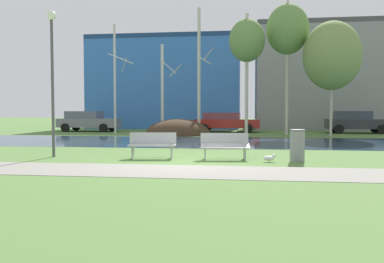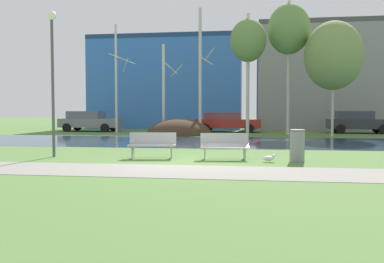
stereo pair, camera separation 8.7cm
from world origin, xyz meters
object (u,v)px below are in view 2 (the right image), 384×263
Objects in this scene: seagull at (269,158)px; parked_sedan_second_red at (227,122)px; parked_hatch_third_dark at (358,122)px; bench_right at (225,145)px; bench_left at (152,144)px; streetlamp at (52,59)px; trash_bin at (297,145)px; parked_van_nearest_grey at (89,121)px.

parked_sedan_second_red is (-2.31, 17.56, 0.64)m from seagull.
parked_hatch_third_dark is (9.21, -0.32, 0.04)m from parked_sedan_second_red.
bench_right is 3.85× the size of seagull.
parked_sedan_second_red is (1.58, 17.05, 0.30)m from bench_left.
streetlamp is 22.21m from parked_hatch_third_dark.
streetlamp is 1.17× the size of parked_hatch_third_dark.
trash_bin is at bearing -79.58° from parked_sedan_second_red.
parked_hatch_third_dark is at bearing 57.17° from bench_left.
parked_sedan_second_red is at bearing 73.37° from streetlamp.
parked_hatch_third_dark is (6.03, 17.01, 0.29)m from trash_bin.
trash_bin is (4.77, -0.27, 0.06)m from bench_left.
parked_van_nearest_grey is at bearing 129.11° from trash_bin.
seagull is 0.10× the size of parked_hatch_third_dark.
trash_bin is 8.78m from streetlamp.
trash_bin is at bearing -1.56° from streetlamp.
streetlamp is at bearing -179.56° from bench_right.
parked_hatch_third_dark is at bearing 63.50° from bench_right.
bench_left reaches higher than seagull.
bench_right is at bearing -55.54° from parked_van_nearest_grey.
streetlamp reaches higher than seagull.
parked_sedan_second_red reaches higher than bench_left.
parked_van_nearest_grey is at bearing -179.48° from parked_hatch_third_dark.
seagull is 0.09× the size of streetlamp.
bench_right is 1.56m from seagull.
bench_left is 1.62× the size of trash_bin.
streetlamp reaches higher than bench_left.
parked_van_nearest_grey is (-13.68, 16.83, 0.28)m from trash_bin.
parked_van_nearest_grey is 0.95× the size of parked_sedan_second_red.
bench_right is at bearing 0.44° from streetlamp.
bench_right is at bearing 160.40° from seagull.
streetlamp is at bearing -106.63° from parked_sedan_second_red.
bench_right is (2.45, 0.00, 0.00)m from bench_left.
streetlamp is at bearing -179.25° from bench_left.
parked_sedan_second_red is (-3.18, 17.32, 0.24)m from trash_bin.
parked_sedan_second_red is 1.12× the size of parked_hatch_third_dark.
parked_hatch_third_dark reaches higher than parked_van_nearest_grey.
bench_left is 0.38× the size of parked_hatch_third_dark.
streetlamp is at bearing 178.44° from trash_bin.
bench_left is 0.34× the size of parked_sedan_second_red.
parked_hatch_third_dark is (8.34, 16.73, 0.34)m from bench_right.
bench_left is at bearing 0.75° from streetlamp.
seagull is at bearing -3.60° from streetlamp.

